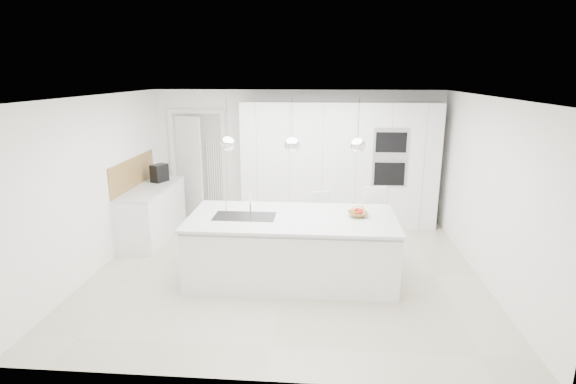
# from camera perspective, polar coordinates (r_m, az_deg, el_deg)

# --- Properties ---
(floor) EXTENTS (5.50, 5.50, 0.00)m
(floor) POSITION_cam_1_polar(r_m,az_deg,el_deg) (6.72, -0.20, -9.76)
(floor) COLOR beige
(floor) RESTS_ON ground
(wall_back) EXTENTS (5.50, 0.00, 5.50)m
(wall_back) POSITION_cam_1_polar(r_m,az_deg,el_deg) (8.74, 1.14, 4.65)
(wall_back) COLOR white
(wall_back) RESTS_ON ground
(wall_left) EXTENTS (0.00, 5.00, 5.00)m
(wall_left) POSITION_cam_1_polar(r_m,az_deg,el_deg) (7.08, -23.01, 1.00)
(wall_left) COLOR white
(wall_left) RESTS_ON ground
(ceiling) EXTENTS (5.50, 5.50, 0.00)m
(ceiling) POSITION_cam_1_polar(r_m,az_deg,el_deg) (6.12, -0.23, 12.04)
(ceiling) COLOR white
(ceiling) RESTS_ON wall_back
(tall_cabinets) EXTENTS (3.60, 0.60, 2.30)m
(tall_cabinets) POSITION_cam_1_polar(r_m,az_deg,el_deg) (8.46, 6.44, 3.52)
(tall_cabinets) COLOR white
(tall_cabinets) RESTS_ON floor
(oven_stack) EXTENTS (0.62, 0.04, 1.05)m
(oven_stack) POSITION_cam_1_polar(r_m,az_deg,el_deg) (8.20, 12.86, 4.30)
(oven_stack) COLOR #A5A5A8
(oven_stack) RESTS_ON tall_cabinets
(doorway_frame) EXTENTS (1.11, 0.08, 2.13)m
(doorway_frame) POSITION_cam_1_polar(r_m,az_deg,el_deg) (9.08, -11.28, 3.30)
(doorway_frame) COLOR white
(doorway_frame) RESTS_ON floor
(hallway_door) EXTENTS (0.76, 0.38, 2.00)m
(hallway_door) POSITION_cam_1_polar(r_m,az_deg,el_deg) (9.11, -12.88, 3.12)
(hallway_door) COLOR white
(hallway_door) RESTS_ON floor
(radiator) EXTENTS (0.32, 0.04, 1.40)m
(radiator) POSITION_cam_1_polar(r_m,az_deg,el_deg) (9.02, -9.29, 2.19)
(radiator) COLOR white
(radiator) RESTS_ON floor
(left_base_cabinets) EXTENTS (0.60, 1.80, 0.86)m
(left_base_cabinets) POSITION_cam_1_polar(r_m,az_deg,el_deg) (8.21, -16.80, -2.57)
(left_base_cabinets) COLOR white
(left_base_cabinets) RESTS_ON floor
(left_worktop) EXTENTS (0.62, 1.82, 0.04)m
(left_worktop) POSITION_cam_1_polar(r_m,az_deg,el_deg) (8.10, -17.04, 0.48)
(left_worktop) COLOR silver
(left_worktop) RESTS_ON left_base_cabinets
(oak_backsplash) EXTENTS (0.02, 1.80, 0.50)m
(oak_backsplash) POSITION_cam_1_polar(r_m,az_deg,el_deg) (8.15, -19.07, 2.35)
(oak_backsplash) COLOR #A07B40
(oak_backsplash) RESTS_ON wall_left
(island_base) EXTENTS (2.80, 1.20, 0.86)m
(island_base) POSITION_cam_1_polar(r_m,az_deg,el_deg) (6.27, 0.48, -7.36)
(island_base) COLOR white
(island_base) RESTS_ON floor
(island_worktop) EXTENTS (2.84, 1.40, 0.04)m
(island_worktop) POSITION_cam_1_polar(r_m,az_deg,el_deg) (6.16, 0.53, -3.31)
(island_worktop) COLOR silver
(island_worktop) RESTS_ON island_base
(island_sink) EXTENTS (0.84, 0.44, 0.18)m
(island_sink) POSITION_cam_1_polar(r_m,az_deg,el_deg) (6.21, -5.52, -3.82)
(island_sink) COLOR #3F3F42
(island_sink) RESTS_ON island_worktop
(island_tap) EXTENTS (0.02, 0.02, 0.30)m
(island_tap) POSITION_cam_1_polar(r_m,az_deg,el_deg) (6.32, -4.81, -1.28)
(island_tap) COLOR white
(island_tap) RESTS_ON island_worktop
(pendant_left) EXTENTS (0.20, 0.20, 0.20)m
(pendant_left) POSITION_cam_1_polar(r_m,az_deg,el_deg) (5.99, -7.67, 6.08)
(pendant_left) COLOR white
(pendant_left) RESTS_ON ceiling
(pendant_mid) EXTENTS (0.20, 0.20, 0.20)m
(pendant_mid) POSITION_cam_1_polar(r_m,az_deg,el_deg) (5.87, 0.52, 6.04)
(pendant_mid) COLOR white
(pendant_mid) RESTS_ON ceiling
(pendant_right) EXTENTS (0.20, 0.20, 0.20)m
(pendant_right) POSITION_cam_1_polar(r_m,az_deg,el_deg) (5.88, 8.86, 5.87)
(pendant_right) COLOR white
(pendant_right) RESTS_ON ceiling
(fruit_bowl) EXTENTS (0.33, 0.33, 0.07)m
(fruit_bowl) POSITION_cam_1_polar(r_m,az_deg,el_deg) (6.22, 8.86, -2.77)
(fruit_bowl) COLOR #A07B40
(fruit_bowl) RESTS_ON island_worktop
(espresso_machine) EXTENTS (0.29, 0.35, 0.32)m
(espresso_machine) POSITION_cam_1_polar(r_m,az_deg,el_deg) (8.42, -16.01, 2.33)
(espresso_machine) COLOR black
(espresso_machine) RESTS_ON left_worktop
(bar_stool_left) EXTENTS (0.47, 0.54, 0.99)m
(bar_stool_left) POSITION_cam_1_polar(r_m,az_deg,el_deg) (7.11, 4.17, -4.11)
(bar_stool_left) COLOR white
(bar_stool_left) RESTS_ON floor
(bar_stool_right) EXTENTS (0.44, 0.56, 1.11)m
(bar_stool_right) POSITION_cam_1_polar(r_m,az_deg,el_deg) (7.02, 10.94, -4.08)
(bar_stool_right) COLOR white
(bar_stool_right) RESTS_ON floor
(apple_a) EXTENTS (0.07, 0.07, 0.07)m
(apple_a) POSITION_cam_1_polar(r_m,az_deg,el_deg) (6.17, 9.11, -2.64)
(apple_a) COLOR red
(apple_a) RESTS_ON fruit_bowl
(apple_b) EXTENTS (0.09, 0.09, 0.09)m
(apple_b) POSITION_cam_1_polar(r_m,az_deg,el_deg) (6.20, 9.10, -2.46)
(apple_b) COLOR red
(apple_b) RESTS_ON fruit_bowl
(apple_c) EXTENTS (0.07, 0.07, 0.07)m
(apple_c) POSITION_cam_1_polar(r_m,az_deg,el_deg) (6.28, 8.76, -2.30)
(apple_c) COLOR red
(apple_c) RESTS_ON fruit_bowl
(banana_bunch) EXTENTS (0.23, 0.17, 0.21)m
(banana_bunch) POSITION_cam_1_polar(r_m,az_deg,el_deg) (6.17, 8.83, -2.16)
(banana_bunch) COLOR yellow
(banana_bunch) RESTS_ON fruit_bowl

